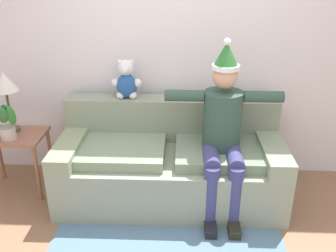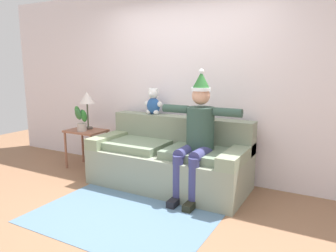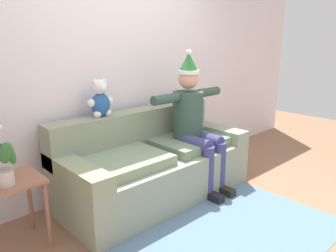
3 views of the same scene
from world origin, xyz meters
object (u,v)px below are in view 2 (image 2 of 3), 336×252
at_px(person_seated, 197,133).
at_px(teddy_bear, 153,102).
at_px(couch, 170,160).
at_px(potted_plant, 81,119).
at_px(side_table, 86,136).
at_px(table_lamp, 87,100).

relative_size(person_seated, teddy_bear, 4.07).
relative_size(couch, potted_plant, 5.26).
relative_size(teddy_bear, side_table, 0.63).
height_order(couch, teddy_bear, teddy_bear).
bearing_deg(person_seated, table_lamp, 171.91).
relative_size(teddy_bear, potted_plant, 0.97).
bearing_deg(couch, side_table, 178.89).
bearing_deg(teddy_bear, couch, -33.74).
relative_size(side_table, potted_plant, 1.53).
distance_m(person_seated, teddy_bear, 1.04).
relative_size(couch, teddy_bear, 5.43).
height_order(person_seated, teddy_bear, person_seated).
bearing_deg(table_lamp, person_seated, -8.09).
xyz_separation_m(person_seated, table_lamp, (-2.00, 0.28, 0.28)).
distance_m(teddy_bear, side_table, 1.24).
distance_m(couch, teddy_bear, 0.89).
relative_size(couch, side_table, 3.43).
xyz_separation_m(couch, table_lamp, (-1.54, 0.12, 0.72)).
relative_size(couch, person_seated, 1.34).
distance_m(couch, person_seated, 0.66).
bearing_deg(side_table, person_seated, -5.74).
height_order(teddy_bear, side_table, teddy_bear).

